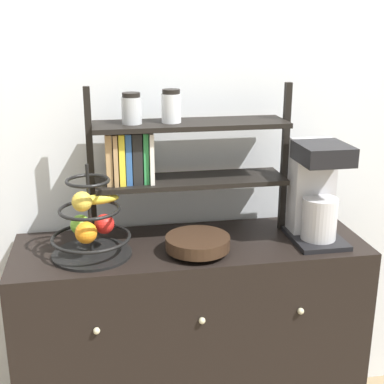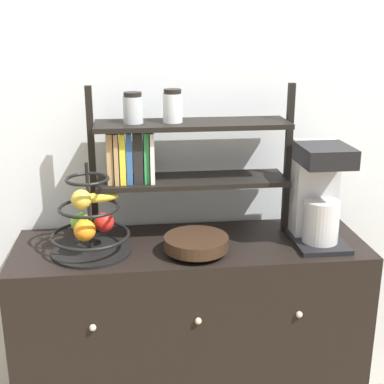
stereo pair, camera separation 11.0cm
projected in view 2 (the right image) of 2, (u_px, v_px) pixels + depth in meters
name	position (u px, v px, depth m)	size (l,w,h in m)	color
wall_back	(183.00, 123.00, 2.13)	(7.00, 0.05, 2.60)	silver
sideboard	(191.00, 346.00, 2.14)	(1.31, 0.45, 0.89)	black
coffee_maker	(318.00, 193.00, 1.98)	(0.19, 0.25, 0.38)	black
fruit_stand	(90.00, 224.00, 1.89)	(0.28, 0.28, 0.34)	black
wooden_bowl	(196.00, 243.00, 1.91)	(0.23, 0.23, 0.06)	black
shelf_hutch	(167.00, 150.00, 1.98)	(0.76, 0.20, 0.58)	black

